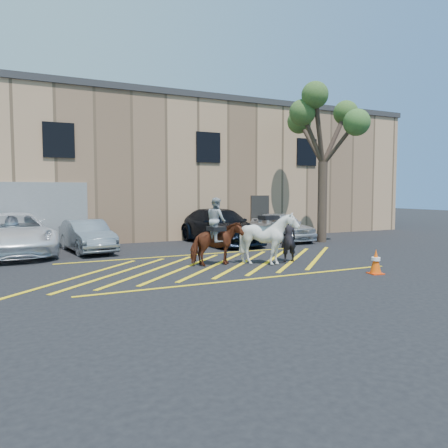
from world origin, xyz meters
name	(u,v)px	position (x,y,z in m)	size (l,w,h in m)	color
ground	(211,264)	(0.00, 0.00, 0.00)	(90.00, 90.00, 0.00)	black
car_white_pickup	(13,234)	(-5.89, 5.14, 0.80)	(2.65, 5.75, 1.60)	white
car_silver_sedan	(87,236)	(-3.24, 4.81, 0.64)	(1.36, 3.90, 1.28)	gray
car_blue_suv	(220,226)	(2.72, 5.06, 0.80)	(2.24, 5.50, 1.60)	black
car_white_suv	(281,226)	(5.97, 4.84, 0.70)	(1.66, 4.13, 1.41)	silver
handler	(288,238)	(2.57, -0.74, 0.80)	(0.59, 0.38, 1.61)	black
warehouse	(125,170)	(-0.01, 11.99, 3.65)	(32.42, 10.20, 7.30)	tan
hatching_zone	(215,265)	(0.00, -0.30, 0.01)	(12.60, 5.12, 0.01)	yellow
mounted_bay	(216,238)	(0.02, -0.36, 0.90)	(1.69, 0.81, 2.21)	#5C2515
saddled_white	(269,238)	(1.65, -0.94, 0.88)	(1.47, 1.64, 1.74)	silver
traffic_cone	(376,261)	(3.60, -3.71, 0.37)	(0.43, 0.43, 0.73)	#F7380A
tree	(323,121)	(7.36, 3.49, 5.69)	(3.99, 4.37, 7.31)	#473A2B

